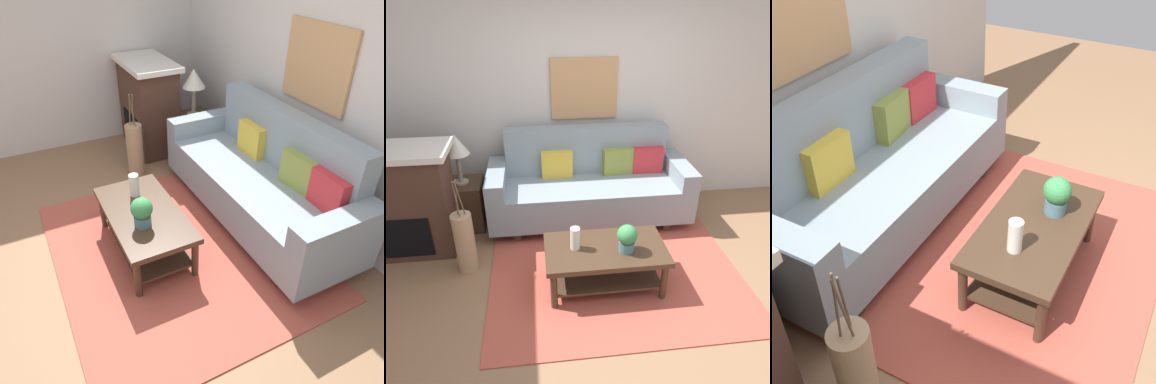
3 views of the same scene
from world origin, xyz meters
TOP-DOWN VIEW (x-y plane):
  - ground_plane at (0.00, 0.00)m, footprint 9.22×9.22m
  - wall_back at (0.00, 1.98)m, footprint 5.22×0.10m
  - area_rug at (0.00, 0.50)m, footprint 2.44×2.14m
  - couch at (-0.11, 1.44)m, footprint 2.32×0.84m
  - throw_pillow_mustard at (-0.48, 1.57)m, footprint 0.36×0.12m
  - throw_pillow_olive at (0.25, 1.57)m, footprint 0.37×0.16m
  - throw_pillow_crimson at (0.62, 1.57)m, footprint 0.36×0.13m
  - coffee_table at (-0.14, 0.24)m, footprint 1.10×0.60m
  - tabletop_vase at (-0.41, 0.26)m, footprint 0.09×0.09m
  - potted_plant_tabletop at (0.04, 0.17)m, footprint 0.18×0.18m
  - side_table at (-1.57, 1.45)m, footprint 0.44×0.44m
  - table_lamp at (-1.57, 1.45)m, footprint 0.28×0.28m
  - fireplace at (-2.06, 1.04)m, footprint 1.02×0.58m
  - floor_vase at (-1.45, 0.62)m, footprint 0.19×0.19m
  - floor_vase_branch_a at (-1.43, 0.62)m, footprint 0.05×0.04m
  - floor_vase_branch_b at (-1.46, 0.64)m, footprint 0.04×0.02m
  - floor_vase_branch_c at (-1.46, 0.60)m, footprint 0.04×0.04m
  - framed_painting at (-0.11, 1.91)m, footprint 0.78×0.03m

SIDE VIEW (x-z plane):
  - ground_plane at x=0.00m, z-range 0.00..0.00m
  - area_rug at x=0.00m, z-range 0.00..0.01m
  - side_table at x=-1.57m, z-range 0.00..0.56m
  - coffee_table at x=-0.14m, z-range 0.10..0.53m
  - floor_vase at x=-1.45m, z-range 0.00..0.63m
  - couch at x=-0.11m, z-range -0.11..0.97m
  - tabletop_vase at x=-0.41m, z-range 0.43..0.64m
  - potted_plant_tabletop at x=0.04m, z-range 0.44..0.70m
  - fireplace at x=-2.06m, z-range 0.01..1.17m
  - throw_pillow_mustard at x=-0.48m, z-range 0.52..0.84m
  - throw_pillow_olive at x=0.25m, z-range 0.52..0.84m
  - throw_pillow_crimson at x=0.62m, z-range 0.52..0.84m
  - floor_vase_branch_a at x=-1.43m, z-range 0.64..0.99m
  - floor_vase_branch_b at x=-1.46m, z-range 0.63..0.99m
  - floor_vase_branch_c at x=-1.46m, z-range 0.64..0.99m
  - table_lamp at x=-1.57m, z-range 0.71..1.28m
  - wall_back at x=0.00m, z-range 0.00..2.70m
  - framed_painting at x=-0.11m, z-range 1.12..1.82m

